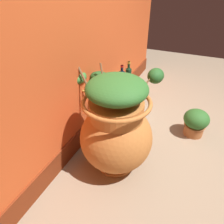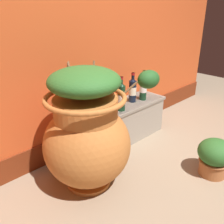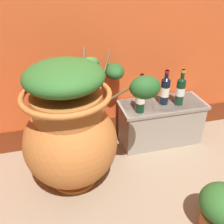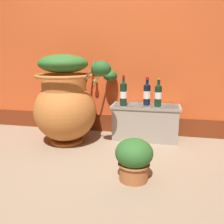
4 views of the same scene
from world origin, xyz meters
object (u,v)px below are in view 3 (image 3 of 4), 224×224
at_px(wine_bottle_left, 165,89).
at_px(wine_bottle_right, 141,96).
at_px(terracotta_urn, 71,128).
at_px(wine_bottle_middle, 180,90).
at_px(potted_shrub, 222,209).

bearing_deg(wine_bottle_left, wine_bottle_right, -162.28).
relative_size(terracotta_urn, wine_bottle_right, 2.92).
height_order(wine_bottle_left, wine_bottle_right, wine_bottle_right).
bearing_deg(wine_bottle_middle, terracotta_urn, -165.80).
bearing_deg(wine_bottle_middle, wine_bottle_left, 161.82).
bearing_deg(terracotta_urn, potted_shrub, -39.40).
distance_m(terracotta_urn, wine_bottle_left, 0.89).
height_order(wine_bottle_middle, potted_shrub, wine_bottle_middle).
bearing_deg(wine_bottle_right, potted_shrub, -75.53).
bearing_deg(potted_shrub, terracotta_urn, 140.60).
height_order(wine_bottle_left, wine_bottle_middle, wine_bottle_middle).
distance_m(wine_bottle_left, wine_bottle_middle, 0.13).
xyz_separation_m(terracotta_urn, potted_shrub, (0.81, -0.67, -0.29)).
xyz_separation_m(wine_bottle_middle, potted_shrub, (-0.15, -0.91, -0.36)).
xyz_separation_m(wine_bottle_left, wine_bottle_right, (-0.25, -0.08, 0.01)).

